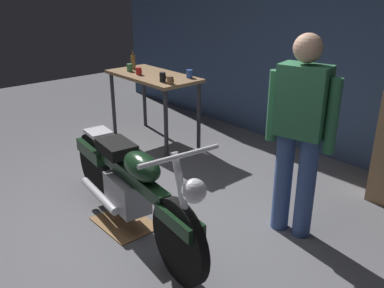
% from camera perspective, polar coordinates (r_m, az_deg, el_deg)
% --- Properties ---
extents(ground_plane, '(12.00, 12.00, 0.00)m').
position_cam_1_polar(ground_plane, '(3.63, -8.25, -12.45)').
color(ground_plane, slate).
extents(back_wall, '(8.00, 0.12, 3.10)m').
position_cam_1_polar(back_wall, '(5.09, 18.97, 15.27)').
color(back_wall, '#384C70').
rests_on(back_wall, ground_plane).
extents(workbench, '(1.30, 0.64, 0.90)m').
position_cam_1_polar(workbench, '(5.38, -5.38, 8.36)').
color(workbench, '#99724C').
rests_on(workbench, ground_plane).
extents(motorcycle, '(2.18, 0.60, 1.00)m').
position_cam_1_polar(motorcycle, '(3.48, -8.60, -5.47)').
color(motorcycle, black).
rests_on(motorcycle, ground_plane).
extents(person_standing, '(0.56, 0.30, 1.67)m').
position_cam_1_polar(person_standing, '(3.36, 14.63, 1.89)').
color(person_standing, '#3F5893').
rests_on(person_standing, ground_plane).
extents(drip_tray, '(0.56, 0.40, 0.01)m').
position_cam_1_polar(drip_tray, '(3.80, -9.29, -10.69)').
color(drip_tray, olive).
rests_on(drip_tray, ground_plane).
extents(mug_black_matte, '(0.11, 0.07, 0.11)m').
position_cam_1_polar(mug_black_matte, '(4.94, -4.06, 9.18)').
color(mug_black_matte, black).
rests_on(mug_black_matte, workbench).
extents(mug_red_diner, '(0.10, 0.07, 0.09)m').
position_cam_1_polar(mug_red_diner, '(5.36, -7.34, 9.94)').
color(mug_red_diner, red).
rests_on(mug_red_diner, workbench).
extents(mug_brown_stoneware, '(0.11, 0.08, 0.09)m').
position_cam_1_polar(mug_brown_stoneware, '(4.83, -3.00, 8.79)').
color(mug_brown_stoneware, brown).
rests_on(mug_brown_stoneware, workbench).
extents(mug_green_speckled, '(0.11, 0.07, 0.10)m').
position_cam_1_polar(mug_green_speckled, '(5.57, -8.58, 10.37)').
color(mug_green_speckled, '#3D7F4C').
rests_on(mug_green_speckled, workbench).
extents(mug_blue_enamel, '(0.11, 0.08, 0.10)m').
position_cam_1_polar(mug_blue_enamel, '(5.14, -0.34, 9.64)').
color(mug_blue_enamel, '#2D51AD').
rests_on(mug_blue_enamel, workbench).
extents(bottle, '(0.06, 0.06, 0.24)m').
position_cam_1_polar(bottle, '(5.71, -8.14, 11.16)').
color(bottle, olive).
rests_on(bottle, workbench).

